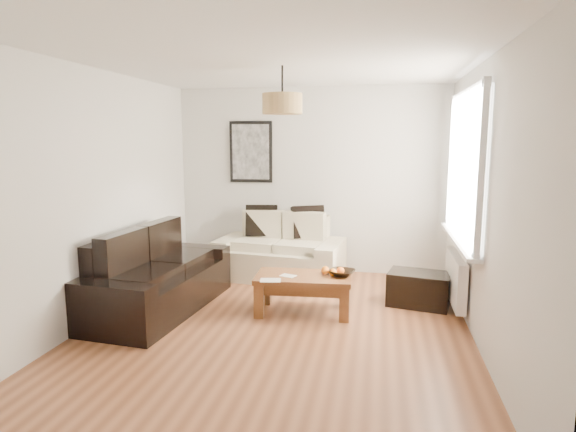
% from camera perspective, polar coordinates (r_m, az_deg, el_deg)
% --- Properties ---
extents(floor, '(4.50, 4.50, 0.00)m').
position_cam_1_polar(floor, '(4.99, -1.33, -13.08)').
color(floor, brown).
rests_on(floor, ground).
extents(ceiling, '(3.80, 4.50, 0.00)m').
position_cam_1_polar(ceiling, '(4.68, -1.45, 17.89)').
color(ceiling, white).
rests_on(ceiling, floor).
extents(wall_back, '(3.80, 0.04, 2.60)m').
position_cam_1_polar(wall_back, '(6.86, 2.60, 4.20)').
color(wall_back, silver).
rests_on(wall_back, floor).
extents(wall_front, '(3.80, 0.04, 2.60)m').
position_cam_1_polar(wall_front, '(2.54, -12.21, -4.41)').
color(wall_front, silver).
rests_on(wall_front, floor).
extents(wall_left, '(0.04, 4.50, 2.60)m').
position_cam_1_polar(wall_left, '(5.39, -21.56, 2.23)').
color(wall_left, silver).
rests_on(wall_left, floor).
extents(wall_right, '(0.04, 4.50, 2.60)m').
position_cam_1_polar(wall_right, '(4.65, 22.17, 1.20)').
color(wall_right, silver).
rests_on(wall_right, floor).
extents(window_bay, '(0.14, 1.90, 1.60)m').
position_cam_1_polar(window_bay, '(5.40, 20.30, 5.52)').
color(window_bay, white).
rests_on(window_bay, wall_right).
extents(radiator, '(0.10, 0.90, 0.52)m').
position_cam_1_polar(radiator, '(5.59, 19.20, -7.03)').
color(radiator, white).
rests_on(radiator, wall_right).
extents(poster, '(0.62, 0.04, 0.87)m').
position_cam_1_polar(poster, '(6.98, -4.39, 7.56)').
color(poster, black).
rests_on(poster, wall_back).
extents(pendant_shade, '(0.40, 0.40, 0.20)m').
position_cam_1_polar(pendant_shade, '(4.93, -0.67, 13.12)').
color(pendant_shade, tan).
rests_on(pendant_shade, ceiling).
extents(loveseat_cream, '(1.77, 1.10, 0.83)m').
position_cam_1_polar(loveseat_cream, '(6.60, -0.94, -3.77)').
color(loveseat_cream, beige).
rests_on(loveseat_cream, floor).
extents(sofa_leather, '(1.12, 2.02, 0.84)m').
position_cam_1_polar(sofa_leather, '(5.58, -15.28, -6.45)').
color(sofa_leather, black).
rests_on(sofa_leather, floor).
extents(coffee_table, '(1.06, 0.63, 0.42)m').
position_cam_1_polar(coffee_table, '(5.34, 1.81, -9.16)').
color(coffee_table, brown).
rests_on(coffee_table, floor).
extents(ottoman, '(0.75, 0.56, 0.38)m').
position_cam_1_polar(ottoman, '(5.76, 15.19, -8.31)').
color(ottoman, black).
rests_on(ottoman, floor).
extents(cushion_left, '(0.46, 0.20, 0.44)m').
position_cam_1_polar(cushion_left, '(6.80, -3.13, -0.57)').
color(cushion_left, black).
rests_on(cushion_left, loveseat_cream).
extents(cushion_right, '(0.46, 0.32, 0.45)m').
position_cam_1_polar(cushion_right, '(6.67, 2.39, -0.72)').
color(cushion_right, black).
rests_on(cushion_right, loveseat_cream).
extents(fruit_bowl, '(0.32, 0.32, 0.07)m').
position_cam_1_polar(fruit_bowl, '(5.28, 6.43, -6.68)').
color(fruit_bowl, black).
rests_on(fruit_bowl, coffee_table).
extents(orange_a, '(0.10, 0.10, 0.09)m').
position_cam_1_polar(orange_a, '(5.26, 5.32, -6.66)').
color(orange_a, orange).
rests_on(orange_a, fruit_bowl).
extents(orange_b, '(0.10, 0.10, 0.09)m').
position_cam_1_polar(orange_b, '(5.33, 6.22, -6.46)').
color(orange_b, orange).
rests_on(orange_b, fruit_bowl).
extents(orange_c, '(0.09, 0.09, 0.09)m').
position_cam_1_polar(orange_c, '(5.33, 4.42, -6.41)').
color(orange_c, orange).
rests_on(orange_c, fruit_bowl).
extents(papers, '(0.24, 0.18, 0.01)m').
position_cam_1_polar(papers, '(5.09, -2.09, -7.59)').
color(papers, beige).
rests_on(papers, coffee_table).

